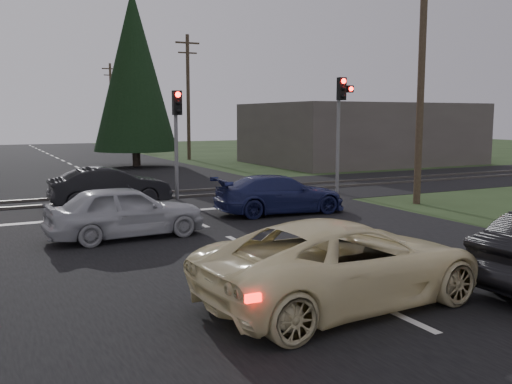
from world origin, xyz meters
TOP-DOWN VIEW (x-y plane):
  - ground at (0.00, 0.00)m, footprint 120.00×120.00m
  - road at (0.00, 10.00)m, footprint 14.00×100.00m
  - rail_corridor at (0.00, 12.00)m, footprint 120.00×8.00m
  - stop_line at (0.00, 8.20)m, footprint 13.00×0.35m
  - rail_near at (0.00, 11.20)m, footprint 120.00×0.12m
  - rail_far at (0.00, 12.80)m, footprint 120.00×0.12m
  - traffic_signal_right at (7.55, 9.47)m, footprint 0.68×0.48m
  - traffic_signal_center at (1.00, 10.68)m, footprint 0.32×0.48m
  - utility_pole_near at (8.50, 6.00)m, footprint 1.80×0.26m
  - utility_pole_mid at (8.50, 30.00)m, footprint 1.80×0.26m
  - utility_pole_far at (8.50, 55.00)m, footprint 1.80×0.26m
  - conifer_tree at (3.50, 26.00)m, footprint 5.20×5.20m
  - building_right at (18.00, 22.00)m, footprint 14.00×10.00m
  - cream_coupe at (-0.45, -2.05)m, footprint 5.32×2.76m
  - silver_car at (-2.42, 4.90)m, footprint 4.15×1.85m
  - blue_sedan at (3.01, 6.39)m, footprint 4.46×2.13m
  - dark_car_far at (-1.59, 10.46)m, footprint 4.16×1.48m

SIDE VIEW (x-z plane):
  - ground at x=0.00m, z-range 0.00..0.00m
  - road at x=0.00m, z-range 0.00..0.01m
  - rail_corridor at x=0.00m, z-range 0.00..0.01m
  - stop_line at x=0.00m, z-range 0.01..0.01m
  - rail_near at x=0.00m, z-range 0.00..0.10m
  - rail_far at x=0.00m, z-range 0.00..0.10m
  - blue_sedan at x=3.01m, z-range 0.00..1.25m
  - dark_car_far at x=-1.59m, z-range 0.00..1.37m
  - silver_car at x=-2.42m, z-range 0.00..1.39m
  - cream_coupe at x=-0.45m, z-range 0.00..1.43m
  - building_right at x=18.00m, z-range 0.00..4.00m
  - traffic_signal_center at x=1.00m, z-range 0.76..4.86m
  - traffic_signal_right at x=7.55m, z-range 0.96..5.66m
  - utility_pole_near at x=8.50m, z-range 0.23..9.23m
  - utility_pole_mid at x=8.50m, z-range 0.23..9.23m
  - utility_pole_far at x=8.50m, z-range 0.23..9.23m
  - conifer_tree at x=3.50m, z-range 0.49..11.49m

